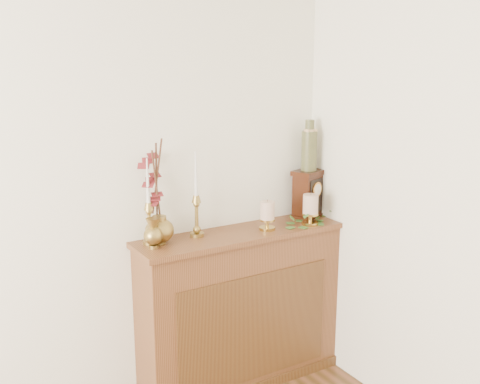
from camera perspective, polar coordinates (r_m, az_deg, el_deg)
room_walls at (r=0.54m, az=-11.77°, el=-7.10°), size 4.08×4.58×2.64m
console_shelf at (r=3.34m, az=0.12°, el=-12.15°), size 1.24×0.34×0.93m
candlestick_left at (r=2.94m, az=-9.23°, el=-2.47°), size 0.08×0.08×0.46m
candlestick_center at (r=3.04m, az=-4.44°, el=-1.74°), size 0.08×0.08×0.47m
bud_vase at (r=2.89m, az=-8.82°, el=-4.19°), size 0.10×0.10×0.16m
ginger_jar at (r=2.95m, az=-8.80°, el=-0.37°), size 0.23×0.25×0.56m
pillar_candle_left at (r=3.17m, az=2.79°, el=-2.25°), size 0.09×0.09×0.18m
pillar_candle_right at (r=3.29m, az=7.17°, el=-1.62°), size 0.10×0.10×0.19m
ivy_garland at (r=3.35m, az=7.23°, el=-2.93°), size 0.44×0.19×0.08m
mantel_clock at (r=3.45m, az=6.95°, el=-0.21°), size 0.23×0.19×0.29m
ceramic_vase at (r=3.39m, az=7.04°, el=4.47°), size 0.09×0.09×0.30m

